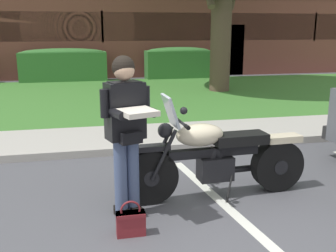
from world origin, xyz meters
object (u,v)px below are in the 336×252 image
Objects in this scene: brick_building at (96,29)px; rider_person at (126,125)px; handbag at (131,221)px; motorcycle at (223,157)px; hedge_center_left at (64,64)px; hedge_center_right at (179,62)px.

rider_person is at bearing -91.44° from brick_building.
brick_building reaches higher than handbag.
brick_building reaches higher than motorcycle.
motorcycle is 17.62m from brick_building.
motorcycle is 11.25m from hedge_center_left.
rider_person is 0.55× the size of hedge_center_left.
handbag is at bearing -93.45° from rider_person.
rider_person is 0.66× the size of hedge_center_right.
handbag is 18.34m from brick_building.
motorcycle is at bearing -101.04° from hedge_center_right.
brick_building is at bearing 88.56° from rider_person.
rider_person is at bearing -165.94° from motorcycle.
motorcycle is 0.72× the size of hedge_center_left.
motorcycle is 6.23× the size of handbag.
handbag is (-1.19, -0.70, -0.34)m from motorcycle.
handbag is at bearing -105.91° from hedge_center_right.
handbag is 12.20m from hedge_center_right.
motorcycle is at bearing 14.06° from rider_person.
brick_building reaches higher than hedge_center_right.
hedge_center_right is 0.09× the size of brick_building.
brick_building is at bearing 76.93° from hedge_center_left.
rider_person is 11.37m from hedge_center_left.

